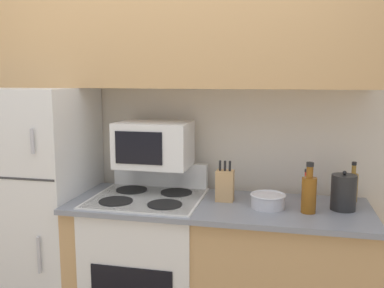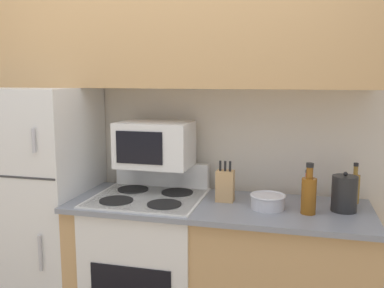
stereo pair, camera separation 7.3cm
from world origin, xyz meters
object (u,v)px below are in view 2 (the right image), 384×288
knife_block (225,186)px  bottle_vinegar (355,187)px  microwave (155,144)px  bowl (268,201)px  bottle_whiskey (309,194)px  bottle_hot_sauce (307,190)px  kettle (344,194)px  refrigerator (39,207)px  stove (149,266)px

knife_block → bottle_vinegar: (0.74, 0.15, -0.00)m
microwave → knife_block: size_ratio=1.86×
bowl → bottle_vinegar: bearing=25.7°
bottle_whiskey → bottle_hot_sauce: (-0.01, 0.20, -0.03)m
knife_block → bowl: 0.28m
knife_block → bottle_whiskey: bearing=-14.4°
kettle → bottle_vinegar: bearing=67.5°
refrigerator → bottle_vinegar: refrigerator is taller
refrigerator → bowl: bearing=-2.1°
refrigerator → stove: bearing=-2.3°
bottle_hot_sauce → kettle: (0.20, -0.10, 0.02)m
microwave → bottle_whiskey: microwave is taller
stove → knife_block: (0.47, 0.06, 0.54)m
microwave → kettle: size_ratio=2.06×
microwave → bowl: size_ratio=2.26×
microwave → kettle: microwave is taller
bowl → bottle_hot_sauce: size_ratio=1.01×
bottle_vinegar → kettle: size_ratio=1.08×
stove → bottle_vinegar: (1.21, 0.21, 0.54)m
bottle_vinegar → bottle_whiskey: bearing=-134.0°
kettle → bottle_whiskey: bearing=-153.4°
bowl → kettle: size_ratio=0.91×
refrigerator → bottle_hot_sauce: 1.74m
refrigerator → stove: (0.79, -0.03, -0.31)m
bowl → stove: bearing=178.2°
bottle_vinegar → kettle: bearing=-112.5°
bowl → kettle: (0.41, 0.05, 0.06)m
bottle_whiskey → kettle: bottle_whiskey is taller
stove → knife_block: knife_block is taller
microwave → knife_block: bearing=-9.0°
microwave → bottle_hot_sauce: (0.93, 0.00, -0.24)m
microwave → bottle_vinegar: bearing=3.7°
stove → bottle_hot_sauce: size_ratio=5.47×
bottle_vinegar → kettle: (-0.07, -0.18, 0.01)m
bottle_hot_sauce → bottle_vinegar: bearing=15.7°
microwave → knife_block: 0.52m
bottle_hot_sauce → stove: bearing=-171.9°
bowl → refrigerator: bearing=177.9°
microwave → bottle_vinegar: size_ratio=1.90×
bottle_vinegar → bottle_hot_sauce: bearing=-164.3°
kettle → bottle_hot_sauce: bearing=152.5°
bottle_vinegar → stove: bearing=-170.1°
refrigerator → bottle_whiskey: refrigerator is taller
microwave → bowl: (0.72, -0.15, -0.27)m
bowl → bottle_vinegar: size_ratio=0.84×
bottle_hot_sauce → knife_block: bearing=-170.9°
refrigerator → microwave: refrigerator is taller
stove → microwave: microwave is taller
refrigerator → bottle_hot_sauce: size_ratio=7.95×
refrigerator → kettle: 1.94m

